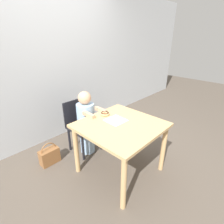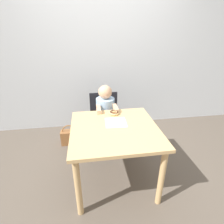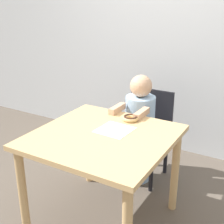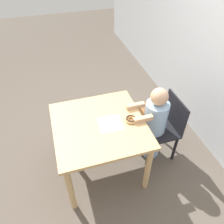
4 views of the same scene
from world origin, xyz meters
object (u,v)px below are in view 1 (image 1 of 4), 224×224
chair (82,125)px  child_figure (86,123)px  handbag (49,156)px  donut (105,114)px

chair → child_figure: (0.00, -0.12, 0.07)m
chair → handbag: 0.64m
donut → child_figure: bearing=102.5°
chair → child_figure: size_ratio=0.81×
child_figure → handbag: (-0.56, 0.18, -0.38)m
child_figure → donut: bearing=-77.5°
donut → handbag: (-0.63, 0.51, -0.62)m
chair → handbag: (-0.56, 0.06, -0.30)m
chair → handbag: size_ratio=2.40×
chair → handbag: bearing=173.7°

